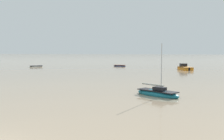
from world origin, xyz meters
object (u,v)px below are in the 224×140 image
Objects in this scene: motorboat_moored_1 at (184,68)px; sailboat_moored_1 at (157,93)px; rowboat_moored_7 at (120,66)px; rowboat_moored_3 at (36,66)px.

motorboat_moored_1 is 35.87m from sailboat_moored_1.
rowboat_moored_7 is at bearing 139.29° from sailboat_moored_1.
motorboat_moored_1 is 1.15× the size of sailboat_moored_1.
rowboat_moored_3 is 49.59m from sailboat_moored_1.
rowboat_moored_3 is (-38.10, -1.73, -0.17)m from motorboat_moored_1.
motorboat_moored_1 is at bearing 145.04° from rowboat_moored_3.
rowboat_moored_3 is at bearing 31.38° from rowboat_moored_7.
rowboat_moored_7 is at bearing 167.56° from rowboat_moored_3.
sailboat_moored_1 is at bearing 155.06° from motorboat_moored_1.
sailboat_moored_1 is at bearing 115.59° from rowboat_moored_7.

